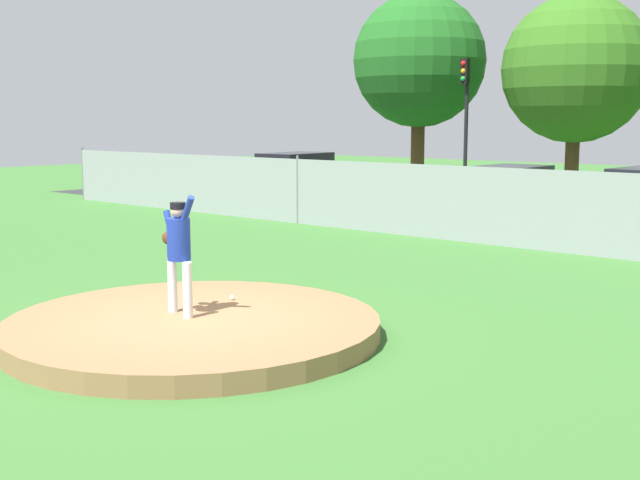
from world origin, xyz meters
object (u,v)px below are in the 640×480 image
object	(u,v)px
baseball	(232,298)
parked_car_burgundy	(295,179)
traffic_light_near	(465,105)
parked_car_champagne	(509,193)
pitcher_youth	(178,246)

from	to	relation	value
baseball	parked_car_burgundy	world-z (taller)	parked_car_burgundy
traffic_light_near	baseball	bearing A→B (deg)	-69.41
parked_car_burgundy	baseball	bearing A→B (deg)	-50.70
baseball	parked_car_champagne	size ratio (longest dim) A/B	0.02
parked_car_champagne	traffic_light_near	size ratio (longest dim) A/B	0.90
pitcher_youth	traffic_light_near	xyz separation A→B (m)	(-6.84, 18.97, 2.25)
traffic_light_near	parked_car_champagne	bearing A→B (deg)	-45.77
parked_car_burgundy	traffic_light_near	xyz separation A→B (m)	(4.10, 4.67, 2.64)
baseball	parked_car_champagne	distance (m)	14.03
parked_car_champagne	traffic_light_near	world-z (taller)	traffic_light_near
parked_car_burgundy	traffic_light_near	world-z (taller)	traffic_light_near
pitcher_youth	traffic_light_near	bearing A→B (deg)	109.83
parked_car_burgundy	traffic_light_near	bearing A→B (deg)	48.70
parked_car_champagne	traffic_light_near	xyz separation A→B (m)	(-4.01, 4.12, 2.71)
baseball	traffic_light_near	bearing A→B (deg)	110.59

